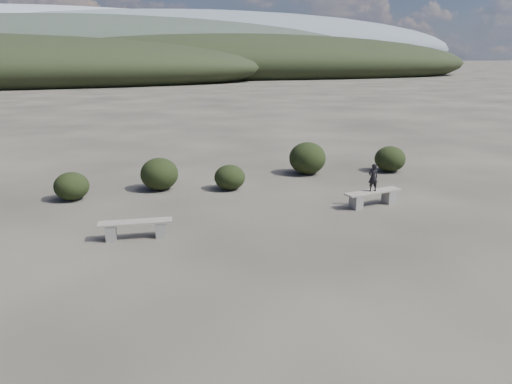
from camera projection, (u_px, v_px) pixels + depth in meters
name	position (u px, v px, depth m)	size (l,w,h in m)	color
ground	(292.00, 284.00, 10.64)	(1200.00, 1200.00, 0.00)	#322D27
bench_left	(136.00, 228.00, 13.24)	(1.96, 0.62, 0.48)	slate
bench_right	(373.00, 197.00, 16.14)	(2.05, 0.72, 0.50)	slate
seated_person	(373.00, 177.00, 15.96)	(0.33, 0.21, 0.90)	black
shrub_a	(72.00, 186.00, 16.80)	(1.16, 1.16, 0.95)	black
shrub_b	(159.00, 174.00, 18.08)	(1.37, 1.37, 1.17)	black
shrub_c	(230.00, 177.00, 18.14)	(1.13, 1.13, 0.90)	black
shrub_d	(307.00, 158.00, 20.51)	(1.51, 1.51, 1.32)	black
shrub_e	(390.00, 159.00, 20.99)	(1.29, 1.29, 1.07)	black
mountain_ridges	(77.00, 47.00, 315.92)	(500.00, 400.00, 56.00)	black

